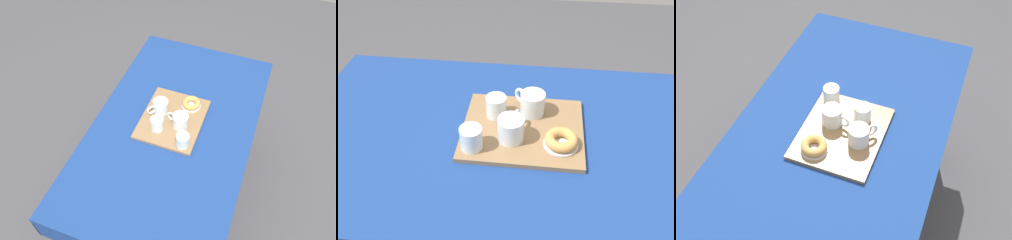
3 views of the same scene
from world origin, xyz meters
The scene contains 9 objects.
ground_plane centered at (0.00, 0.00, 0.00)m, with size 6.00×6.00×0.00m, color #47474C.
dining_table centered at (0.00, 0.00, 0.65)m, with size 1.47×0.87×0.74m.
serving_tray centered at (-0.05, -0.02, 0.75)m, with size 0.40×0.34×0.02m, color olive.
tea_mug_left centered at (-0.02, 0.04, 0.80)m, with size 0.09×0.13×0.08m.
tea_mug_right centered at (-0.08, -0.10, 0.80)m, with size 0.11×0.10×0.08m.
water_glass_near centered at (0.05, -0.08, 0.79)m, with size 0.07×0.07×0.08m.
water_glass_far centered at (0.10, 0.09, 0.79)m, with size 0.07×0.07×0.08m.
donut_plate_left centered at (-0.18, 0.05, 0.76)m, with size 0.11×0.11×0.01m, color silver.
sugar_donut_left centered at (-0.18, 0.05, 0.78)m, with size 0.11×0.11×0.03m, color tan.
Camera 1 is at (1.11, 0.38, 2.24)m, focal length 36.49 mm.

